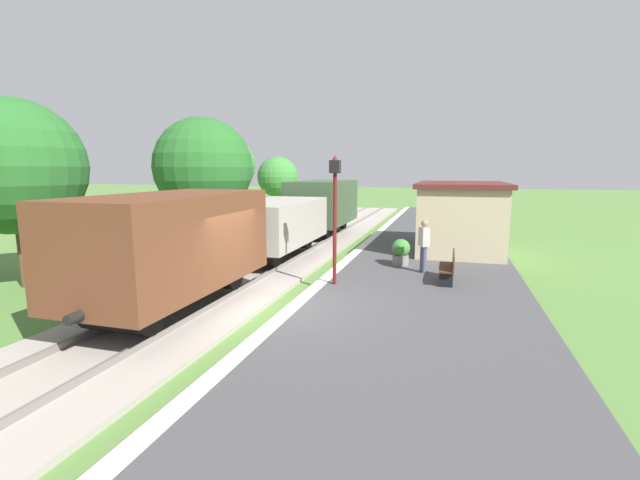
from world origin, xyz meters
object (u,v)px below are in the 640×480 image
Objects in this scene: station_hut at (460,216)px; tree_trackside_mid at (14,167)px; freight_train at (276,221)px; tree_field_distant at (278,177)px; tree_field_left at (228,166)px; person_waiting at (424,244)px; lamp_post_near at (335,196)px; bench_near_hut at (449,267)px; potted_planter at (401,251)px; tree_trackside_far at (203,167)px.

tree_trackside_mid is (-12.82, -9.06, 1.98)m from station_hut.
freight_train is 16.78m from tree_field_distant.
station_hut is at bearing -20.68° from tree_field_left.
tree_trackside_mid is 1.04× the size of tree_field_left.
person_waiting is 0.38× the size of tree_field_distant.
station_hut is 1.57× the size of lamp_post_near.
potted_planter is at bearing 128.65° from bench_near_hut.
potted_planter is 0.16× the size of tree_trackside_far.
person_waiting is 10.88m from tree_trackside_far.
bench_near_hut is (6.42, -2.29, -0.88)m from freight_train.
freight_train reaches higher than potted_planter.
station_hut is at bearing 6.68° from tree_trackside_far.
tree_trackside_far is at bearing 78.15° from tree_trackside_mid.
freight_train reaches higher than bench_near_hut.
bench_near_hut is 17.18m from tree_field_left.
freight_train is at bearing -27.10° from tree_trackside_far.
station_hut is 1.28× the size of tree_field_distant.
tree_trackside_far is 6.69m from tree_field_left.
tree_trackside_far is at bearing -173.32° from station_hut.
tree_field_distant reaches higher than potted_planter.
tree_trackside_far is (-10.01, 3.46, 2.47)m from person_waiting.
station_hut is at bearing -42.84° from tree_field_distant.
tree_trackside_far is at bearing -82.55° from tree_field_distant.
bench_near_hut is 0.88× the size of person_waiting.
lamp_post_near is 0.68× the size of tree_field_left.
tree_trackside_far is at bearing -46.24° from person_waiting.
station_hut is 0.99× the size of tree_trackside_far.
tree_field_distant is at bearing 125.12° from bench_near_hut.
lamp_post_near is (-3.58, -7.00, 1.15)m from station_hut.
tree_field_distant reaches higher than freight_train.
lamp_post_near is at bearing -160.13° from bench_near_hut.
potted_planter is 0.20× the size of tree_field_distant.
freight_train is 3.44× the size of tree_trackside_mid.
lamp_post_near is at bearing 15.88° from person_waiting.
station_hut is 3.39× the size of person_waiting.
potted_planter is (-2.01, -3.82, -0.93)m from station_hut.
lamp_post_near reaches higher than person_waiting.
tree_field_left is at bearing 129.00° from lamp_post_near.
potted_planter is at bearing 63.83° from lamp_post_near.
tree_field_distant is (-11.75, 16.77, 1.81)m from person_waiting.
station_hut reaches higher than person_waiting.
potted_planter is 0.16× the size of tree_trackside_mid.
station_hut is (6.80, 3.56, 0.05)m from freight_train.
tree_trackside_mid reaches higher than tree_field_distant.
bench_near_hut is at bearing 14.48° from tree_trackside_mid.
station_hut is 17.69m from tree_field_distant.
tree_trackside_mid reaches higher than lamp_post_near.
tree_trackside_far is (-4.40, 2.25, 2.06)m from freight_train.
tree_field_left is (-6.52, 8.59, 2.20)m from freight_train.
freight_train is at bearing 133.10° from lamp_post_near.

